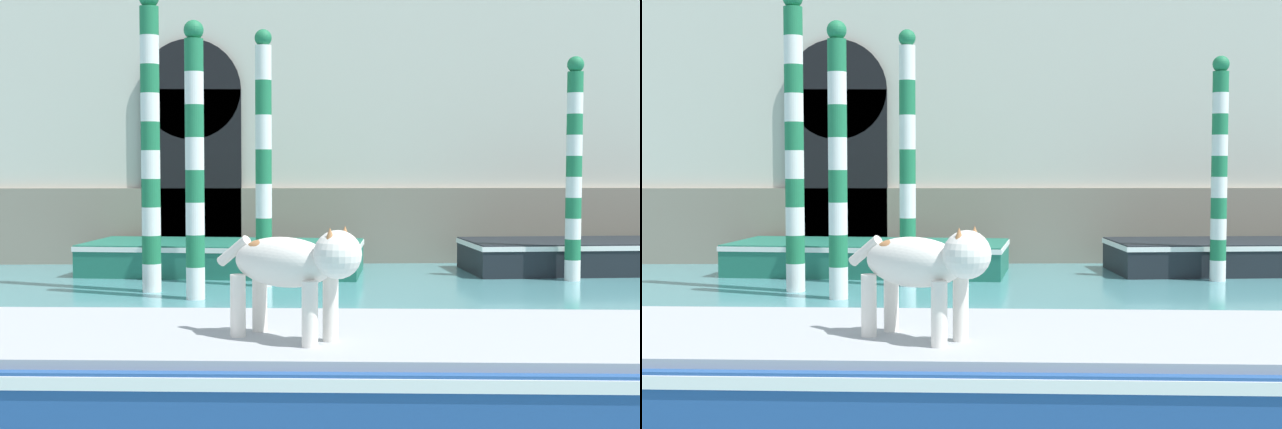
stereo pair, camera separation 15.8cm
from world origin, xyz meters
The scene contains 8 objects.
boat_foreground centered at (1.15, 6.61, 0.36)m, with size 8.77×2.64×0.68m.
dog_on_deck centered at (1.35, 6.26, 1.18)m, with size 0.98×0.78×0.77m.
boat_moored_near_palazzo centered at (0.18, 15.46, 0.28)m, with size 4.83×2.52×0.53m.
boat_moored_far centered at (6.88, 15.51, 0.28)m, with size 5.24×2.06×0.54m.
mooring_pole_0 centered at (0.01, 12.57, 1.91)m, with size 0.27×0.27×3.78m.
mooring_pole_1 centered at (-0.70, 13.29, 2.19)m, with size 0.28×0.28×4.35m.
mooring_pole_3 centered at (0.90, 13.83, 1.94)m, with size 0.26×0.26×3.85m.
mooring_pole_4 centered at (5.77, 14.34, 1.78)m, with size 0.26×0.26×3.53m.
Camera 2 is at (1.50, 0.44, 1.85)m, focal length 50.00 mm.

